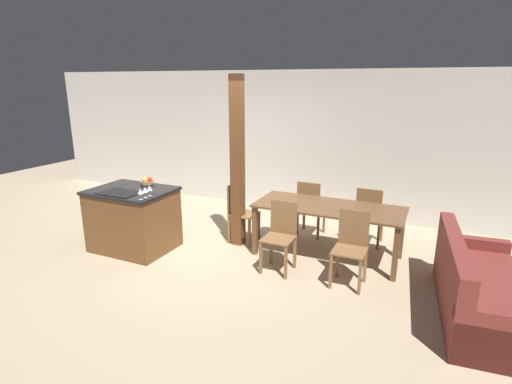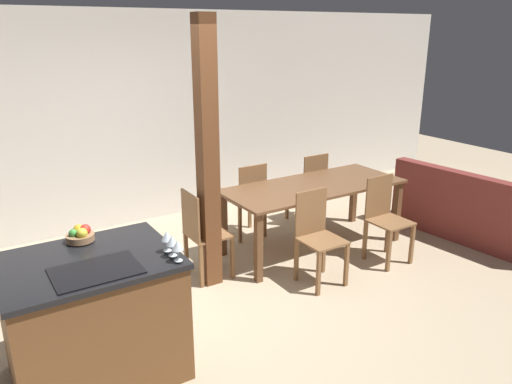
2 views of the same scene
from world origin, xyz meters
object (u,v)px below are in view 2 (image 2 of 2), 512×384
wine_glass_far (167,236)px  dining_chair_near_right (385,217)px  dining_chair_far_right (310,186)px  kitchen_island (94,318)px  dining_table (314,193)px  wine_glass_middle (172,241)px  fruit_bowl (81,235)px  dining_chair_far_left (248,199)px  timber_post (208,158)px  wine_glass_near (178,246)px  dining_chair_head_end (202,233)px  couch (476,215)px  dining_chair_near_left (318,235)px

wine_glass_far → dining_chair_near_right: (2.72, 0.47, -0.56)m
dining_chair_far_right → kitchen_island: bearing=26.6°
dining_table → wine_glass_far: bearing=-153.1°
wine_glass_middle → dining_table: bearing=28.8°
fruit_bowl → dining_chair_near_right: 3.23m
dining_chair_far_left → timber_post: bearing=40.5°
wine_glass_near → wine_glass_far: (0.00, 0.19, 0.00)m
dining_chair_far_left → dining_chair_head_end: size_ratio=1.00×
fruit_bowl → dining_table: bearing=12.9°
kitchen_island → timber_post: timber_post is taller
wine_glass_near → wine_glass_middle: 0.09m
dining_chair_far_right → dining_chair_head_end: (-1.90, -0.67, 0.00)m
dining_chair_head_end → fruit_bowl: bearing=115.6°
wine_glass_far → dining_chair_head_end: (0.82, 1.14, -0.56)m
wine_glass_near → couch: (4.15, 0.51, -0.78)m
wine_glass_near → timber_post: size_ratio=0.06×
wine_glass_middle → dining_chair_near_right: 2.83m
couch → dining_chair_far_right: bearing=38.6°
wine_glass_middle → kitchen_island: bearing=151.1°
dining_chair_head_end → timber_post: timber_post is taller
couch → timber_post: 3.52m
timber_post → dining_table: bearing=5.0°
dining_chair_near_left → dining_chair_head_end: bearing=144.9°
kitchen_island → dining_chair_head_end: (1.33, 0.95, 0.03)m
wine_glass_near → couch: size_ratio=0.07×
wine_glass_middle → dining_chair_far_right: wine_glass_middle is taller
dining_table → dining_chair_far_left: dining_chair_far_left is taller
dining_chair_far_right → couch: dining_chair_far_right is taller
kitchen_island → dining_table: kitchen_island is taller
wine_glass_middle → dining_chair_far_right: (2.72, 1.90, -0.56)m
fruit_bowl → dining_chair_near_left: (2.25, -0.05, -0.50)m
dining_chair_far_right → dining_table: bearing=54.7°
wine_glass_middle → dining_chair_near_left: (1.77, 0.57, -0.56)m
dining_chair_near_left → timber_post: (-0.92, 0.55, 0.80)m
wine_glass_near → kitchen_island: bearing=143.6°
dining_chair_far_right → couch: 2.07m
dining_chair_far_left → dining_chair_head_end: (-0.95, -0.67, 0.00)m
fruit_bowl → dining_table: size_ratio=0.10×
kitchen_island → wine_glass_middle: (0.52, -0.28, 0.59)m
dining_chair_near_left → dining_chair_far_left: 1.34m
wine_glass_near → dining_chair_near_right: (2.72, 0.66, -0.56)m
dining_chair_far_left → dining_chair_near_left: bearing=90.0°
timber_post → wine_glass_far: bearing=-129.8°
kitchen_island → timber_post: bearing=31.3°
dining_table → dining_chair_near_left: dining_chair_near_left is taller
wine_glass_far → dining_table: size_ratio=0.07×
kitchen_island → dining_chair_near_left: (2.29, 0.28, 0.03)m
kitchen_island → dining_chair_head_end: kitchen_island is taller
dining_chair_near_left → dining_chair_near_right: 0.95m
kitchen_island → dining_chair_near_right: size_ratio=1.27×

